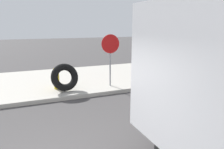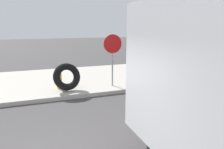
# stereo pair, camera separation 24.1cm
# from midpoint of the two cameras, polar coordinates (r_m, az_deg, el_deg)

# --- Properties ---
(sidewalk_curb) EXTENTS (36.00, 5.00, 0.15)m
(sidewalk_curb) POSITION_cam_midpoint_polar(r_m,az_deg,el_deg) (9.88, -22.06, -2.36)
(sidewalk_curb) COLOR #ADA89E
(sidewalk_curb) RESTS_ON ground
(fire_hydrant) EXTENTS (0.25, 0.56, 0.87)m
(fire_hydrant) POSITION_cam_midpoint_polar(r_m,az_deg,el_deg) (8.37, -16.16, -0.82)
(fire_hydrant) COLOR yellow
(fire_hydrant) RESTS_ON sidewalk_curb
(loose_tire) EXTENTS (1.16, 0.78, 1.09)m
(loose_tire) POSITION_cam_midpoint_polar(r_m,az_deg,el_deg) (8.00, -13.99, -0.76)
(loose_tire) COLOR black
(loose_tire) RESTS_ON sidewalk_curb
(stop_sign) EXTENTS (0.76, 0.08, 2.14)m
(stop_sign) POSITION_cam_midpoint_polar(r_m,az_deg,el_deg) (8.27, -1.32, 6.72)
(stop_sign) COLOR gray
(stop_sign) RESTS_ON sidewalk_curb
(bare_tree) EXTENTS (1.38, 1.11, 5.66)m
(bare_tree) POSITION_cam_midpoint_polar(r_m,az_deg,el_deg) (10.91, 19.80, 15.42)
(bare_tree) COLOR #4C3823
(bare_tree) RESTS_ON sidewalk_curb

